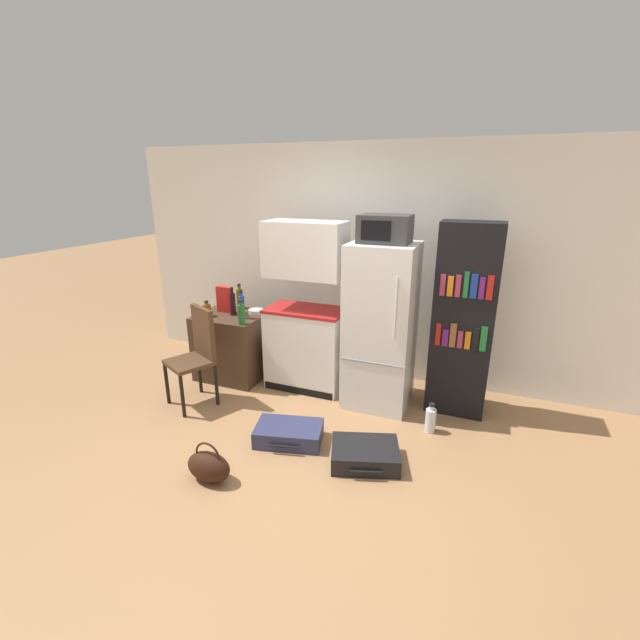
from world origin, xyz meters
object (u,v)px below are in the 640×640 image
water_bottle_front (430,420)px  suitcase_small_flat (289,433)px  cereal_box (225,299)px  side_table (233,345)px  kitchen_hutch (306,315)px  microwave (385,229)px  bottle_wine_dark (233,303)px  bowl (256,311)px  bookshelf (463,321)px  refrigerator (381,327)px  bottle_blue_soda (242,306)px  suitcase_large_flat (365,454)px  bottle_amber_beer (207,310)px  chair (197,349)px  bottle_olive_oil (240,298)px  bottle_green_tall (242,314)px  handbag (209,466)px

water_bottle_front → suitcase_small_flat: bearing=-151.4°
cereal_box → side_table: bearing=-28.7°
kitchen_hutch → microwave: 1.27m
kitchen_hutch → bottle_wine_dark: size_ratio=5.67×
bottle_wine_dark → bowl: 0.28m
microwave → bookshelf: size_ratio=0.25×
refrigerator → cereal_box: 1.84m
bottle_blue_soda → suitcase_large_flat: size_ratio=0.49×
side_table → bowl: (0.24, 0.14, 0.40)m
bottle_amber_beer → cereal_box: cereal_box is taller
refrigerator → suitcase_small_flat: refrigerator is taller
bottle_wine_dark → side_table: bearing=175.9°
chair → suitcase_large_flat: size_ratio=1.56×
bottle_olive_oil → bottle_wine_dark: bottle_wine_dark is taller
side_table → water_bottle_front: (2.32, -0.36, -0.26)m
bowl → chair: size_ratio=0.17×
kitchen_hutch → bottle_wine_dark: bearing=-174.4°
cereal_box → bottle_green_tall: bearing=-37.2°
bottle_blue_soda → bottle_green_tall: bottle_blue_soda is taller
microwave → bottle_wine_dark: size_ratio=1.46×
bottle_amber_beer → suitcase_small_flat: bearing=-30.7°
bottle_wine_dark → handbag: bottle_wine_dark is taller
microwave → bowl: bearing=175.2°
handbag → microwave: bearing=62.3°
suitcase_large_flat → suitcase_small_flat: 0.71m
microwave → bottle_amber_beer: (-1.94, -0.17, -0.95)m
microwave → kitchen_hutch: bearing=175.4°
bottle_olive_oil → chair: bearing=-86.7°
bottle_olive_oil → suitcase_large_flat: size_ratio=0.46×
bowl → cereal_box: size_ratio=0.56×
refrigerator → suitcase_small_flat: size_ratio=2.54×
bookshelf → handbag: bookshelf is taller
kitchen_hutch → chair: kitchen_hutch is taller
suitcase_small_flat → bottle_wine_dark: bearing=125.8°
suitcase_large_flat → bottle_wine_dark: bearing=133.2°
side_table → cereal_box: 0.54m
microwave → bottle_green_tall: 1.71m
bottle_olive_oil → cereal_box: bearing=-110.2°
kitchen_hutch → bottle_amber_beer: kitchen_hutch is taller
bottle_blue_soda → cereal_box: 0.32m
bottle_green_tall → cereal_box: (-0.41, 0.31, 0.04)m
microwave → suitcase_small_flat: bearing=-118.7°
microwave → bottle_green_tall: microwave is taller
suitcase_large_flat → cereal_box: bearing=133.6°
bottle_wine_dark → bottle_green_tall: bottle_wine_dark is taller
side_table → refrigerator: size_ratio=0.46×
refrigerator → bottle_amber_beer: 1.94m
refrigerator → bottle_blue_soda: 1.54m
bowl → cereal_box: 0.38m
kitchen_hutch → refrigerator: size_ratio=1.10×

